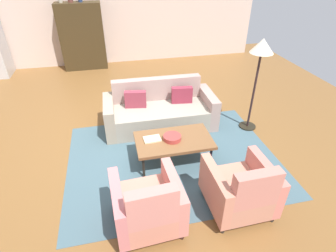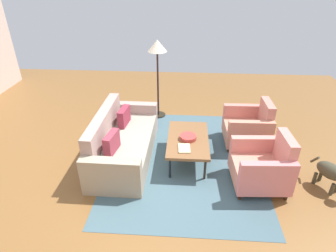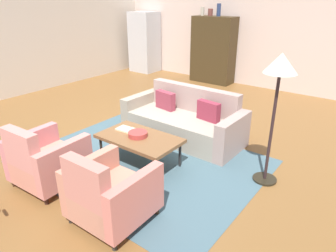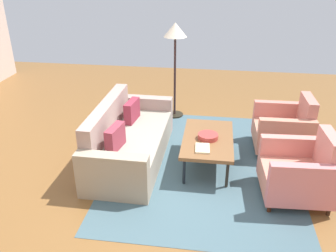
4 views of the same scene
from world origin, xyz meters
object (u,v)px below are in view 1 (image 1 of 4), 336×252
at_px(armchair_left, 148,207).
at_px(fruit_bowl, 172,137).
at_px(armchair_right, 241,191).
at_px(floor_lamp, 261,55).
at_px(book_stack, 152,139).
at_px(coffee_table, 174,141).
at_px(cabinet, 82,37).
at_px(couch, 159,111).

height_order(armchair_left, fruit_bowl, armchair_left).
xyz_separation_m(armchair_right, floor_lamp, (1.06, 1.84, 1.10)).
bearing_deg(floor_lamp, book_stack, -162.80).
distance_m(coffee_table, cabinet, 5.03).
bearing_deg(armchair_left, book_stack, 74.78).
relative_size(fruit_bowl, cabinet, 0.16).
bearing_deg(floor_lamp, coffee_table, -157.84).
distance_m(fruit_bowl, book_stack, 0.32).
bearing_deg(book_stack, fruit_bowl, -10.88).
height_order(armchair_right, floor_lamp, floor_lamp).
distance_m(coffee_table, fruit_bowl, 0.08).
height_order(armchair_right, cabinet, cabinet).
bearing_deg(armchair_right, book_stack, 126.25).
xyz_separation_m(coffee_table, fruit_bowl, (-0.02, -0.00, 0.07)).
relative_size(armchair_right, floor_lamp, 0.51).
bearing_deg(cabinet, armchair_left, -81.29).
bearing_deg(couch, floor_lamp, 163.79).
height_order(book_stack, floor_lamp, floor_lamp).
height_order(couch, book_stack, couch).
relative_size(couch, armchair_right, 2.40).
bearing_deg(book_stack, armchair_left, -102.10).
xyz_separation_m(fruit_bowl, floor_lamp, (1.69, 0.68, 0.98)).
relative_size(coffee_table, armchair_right, 1.36).
height_order(coffee_table, fruit_bowl, fruit_bowl).
xyz_separation_m(fruit_bowl, book_stack, (-0.31, 0.06, -0.02)).
distance_m(book_stack, cabinet, 4.88).
distance_m(armchair_left, fruit_bowl, 1.30).
relative_size(armchair_left, book_stack, 3.24).
xyz_separation_m(armchair_left, armchair_right, (1.20, -0.00, 0.00)).
height_order(armchair_left, cabinet, cabinet).
bearing_deg(coffee_table, armchair_right, -62.73).
bearing_deg(armchair_right, couch, 103.23).
bearing_deg(armchair_left, armchair_right, -3.13).
bearing_deg(armchair_right, cabinet, 108.45).
bearing_deg(book_stack, couch, 73.45).
height_order(book_stack, cabinet, cabinet).
bearing_deg(coffee_table, armchair_left, -117.08).
height_order(fruit_bowl, floor_lamp, floor_lamp).
relative_size(armchair_right, book_stack, 3.24).
relative_size(couch, armchair_left, 2.40).
height_order(armchair_left, floor_lamp, floor_lamp).
xyz_separation_m(coffee_table, floor_lamp, (1.66, 0.68, 1.05)).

